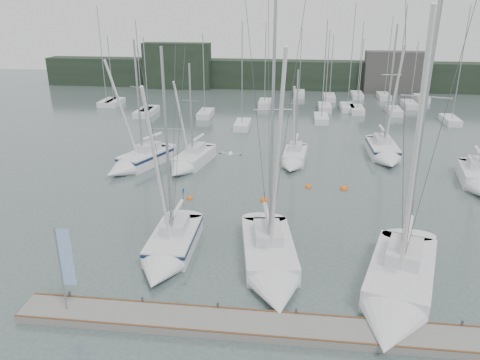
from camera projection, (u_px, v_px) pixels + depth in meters
The scene contains 20 objects.
ground at pixel (262, 274), 27.69m from camera, with size 160.00×160.00×0.00m, color #42514F.
dock at pixel (255, 326), 22.99m from camera, with size 24.00×2.00×0.40m, color slate.
far_treeline at pixel (289, 75), 84.18m from camera, with size 90.00×4.00×5.00m, color black.
far_building_left at pixel (177, 66), 84.03m from camera, with size 12.00×3.00×8.00m, color black.
far_building_right at pixel (394, 72), 79.96m from camera, with size 10.00×3.00×7.00m, color #3E3C39.
mast_forest at pixel (297, 106), 69.21m from camera, with size 50.68×26.24×14.84m.
sailboat_near_left at pixel (168, 252), 28.98m from camera, with size 2.74×8.44×13.72m.
sailboat_near_center at pixel (272, 268), 27.29m from camera, with size 4.52×10.30×16.25m.
sailboat_near_right at pixel (396, 295), 24.64m from camera, with size 6.27×11.07×18.32m.
sailboat_mid_a at pixel (136, 162), 44.74m from camera, with size 5.62×8.45×12.71m.
sailboat_mid_b at pixel (188, 163), 44.87m from camera, with size 3.88×8.06×10.52m.
sailboat_mid_c at pixel (293, 160), 45.76m from camera, with size 2.77×6.93×9.74m.
sailboat_mid_d at pixel (385, 153), 47.32m from camera, with size 2.91×7.86×13.93m.
sailboat_mid_e at pixel (479, 181), 40.14m from camera, with size 3.80×7.77×12.96m.
buoy_a at pixel (264, 201), 37.73m from camera, with size 0.66×0.66×0.66m, color orange.
buoy_b at pixel (308, 187), 40.43m from camera, with size 0.57×0.57×0.57m, color orange.
buoy_c at pixel (190, 199), 38.11m from camera, with size 0.51×0.51×0.51m, color orange.
dock_banner at pixel (64, 262), 22.92m from camera, with size 0.71×0.13×4.67m.
seagull at pixel (230, 154), 23.78m from camera, with size 1.10×0.50×0.22m.
buoy_d at pixel (344, 189), 40.02m from camera, with size 0.66×0.66×0.66m, color orange.
Camera 1 is at (1.54, -23.80, 15.19)m, focal length 35.00 mm.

